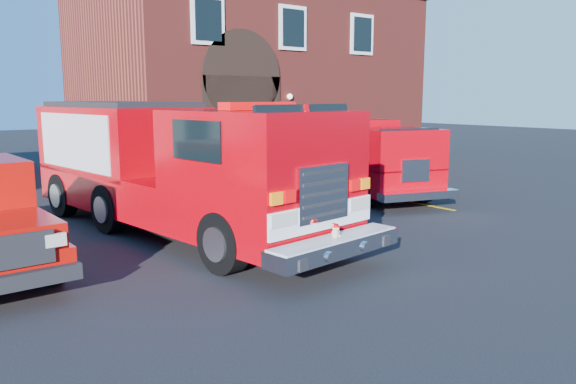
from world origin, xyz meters
TOP-DOWN VIEW (x-y plane):
  - ground at (0.00, 0.00)m, footprint 100.00×100.00m
  - parking_stripe_near at (6.50, 1.00)m, footprint 0.12×3.00m
  - parking_stripe_mid at (6.50, 4.00)m, footprint 0.12×3.00m
  - parking_stripe_far at (6.50, 7.00)m, footprint 0.12×3.00m
  - fire_station at (8.99, 13.98)m, footprint 15.20×10.20m
  - fire_engine at (-0.94, 2.00)m, footprint 3.96×10.28m
  - secondary_truck at (6.59, 3.64)m, footprint 4.42×7.88m

SIDE VIEW (x-z plane):
  - ground at x=0.00m, z-range 0.00..0.00m
  - parking_stripe_near at x=6.50m, z-range 0.00..0.01m
  - parking_stripe_mid at x=6.50m, z-range 0.00..0.01m
  - parking_stripe_far at x=6.50m, z-range 0.00..0.01m
  - secondary_truck at x=6.59m, z-range 0.11..2.55m
  - fire_engine at x=-0.94m, z-range 0.06..3.14m
  - fire_station at x=8.99m, z-range 0.03..8.48m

